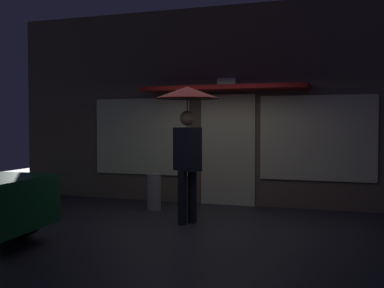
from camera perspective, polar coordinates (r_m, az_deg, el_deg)
ground_plane at (r=7.51m, az=0.05°, el=-9.95°), size 18.00×18.00×0.00m
building_facade at (r=9.59m, az=4.57°, el=4.51°), size 9.51×1.00×3.96m
person_with_umbrella at (r=7.60m, az=-0.58°, el=3.06°), size 1.05×1.05×2.21m
sidewalk_bollard at (r=8.95m, az=-4.60°, el=-5.75°), size 0.26×0.26×0.68m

